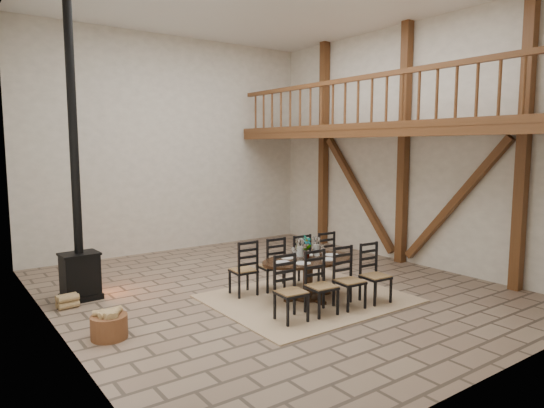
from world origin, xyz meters
TOP-DOWN VIEW (x-y plane):
  - ground at (0.00, 0.00)m, footprint 8.00×8.00m
  - room_shell at (1.19, 0.00)m, footprint 7.02×8.02m
  - rug at (0.12, -0.79)m, footprint 3.00×2.50m
  - dining_table at (0.12, -0.79)m, footprint 2.13×1.94m
  - wood_stove at (-2.87, 1.36)m, footprint 0.62×0.49m
  - log_basket at (-3.01, -0.53)m, footprint 0.47×0.47m
  - log_stack at (-3.16, 1.03)m, footprint 0.32×0.24m

SIDE VIEW (x-z plane):
  - ground at x=0.00m, z-range 0.00..0.00m
  - rug at x=0.12m, z-range 0.00..0.02m
  - log_stack at x=-3.16m, z-range 0.00..0.21m
  - log_basket at x=-3.01m, z-range -0.03..0.36m
  - dining_table at x=0.12m, z-range -0.18..0.87m
  - wood_stove at x=-2.87m, z-range -1.35..3.65m
  - room_shell at x=1.19m, z-range 0.51..5.52m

